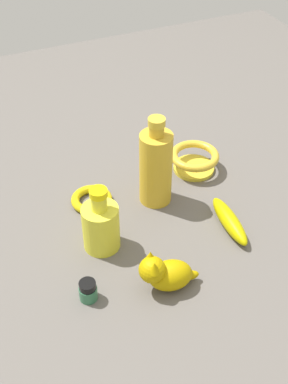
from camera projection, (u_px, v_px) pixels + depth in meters
name	position (u px, v px, depth m)	size (l,w,h in m)	color
ground	(144.00, 218.00, 1.20)	(2.00, 2.00, 0.00)	#5B5651
banana	(229.00, 221.00, 1.17)	(0.16, 0.04, 0.04)	#B4A904
bottle_tall	(156.00, 167.00, 1.19)	(0.08, 0.08, 0.23)	gold
cat_figurine	(165.00, 273.00, 1.02)	(0.08, 0.13, 0.09)	#B39304
bowl	(194.00, 159.00, 1.32)	(0.13, 0.13, 0.05)	gold
bottle_short	(101.00, 225.00, 1.10)	(0.08, 0.08, 0.16)	yellow
nail_polish_jar	(88.00, 291.00, 1.01)	(0.04, 0.04, 0.05)	#306B47
bangle	(92.00, 199.00, 1.24)	(0.10, 0.10, 0.02)	gold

